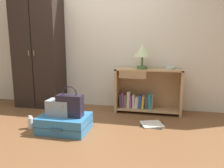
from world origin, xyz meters
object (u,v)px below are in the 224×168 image
(table_lamp, at_px, (142,52))
(bottle, at_px, (30,123))
(bowl, at_px, (170,68))
(train_case, at_px, (59,107))
(suitcase_large, at_px, (65,123))
(bookshelf, at_px, (145,91))
(handbag, at_px, (70,105))
(wardrobe, at_px, (39,52))
(open_book_on_floor, at_px, (152,124))

(table_lamp, relative_size, bottle, 2.23)
(table_lamp, distance_m, bowl, 0.52)
(table_lamp, bearing_deg, train_case, -133.56)
(table_lamp, relative_size, suitcase_large, 0.62)
(bookshelf, xyz_separation_m, bottle, (-1.48, -1.11, -0.27))
(train_case, relative_size, handbag, 0.77)
(wardrobe, bearing_deg, bowl, 1.53)
(handbag, bearing_deg, wardrobe, 134.63)
(bookshelf, bearing_deg, bottle, -143.06)
(open_book_on_floor, bearing_deg, bottle, -163.14)
(wardrobe, xyz_separation_m, train_case, (0.88, -1.03, -0.67))
(table_lamp, distance_m, train_case, 1.59)
(handbag, bearing_deg, bottle, -178.87)
(open_book_on_floor, bearing_deg, bowl, 68.65)
(table_lamp, xyz_separation_m, handbag, (-0.83, -1.06, -0.65))
(wardrobe, distance_m, open_book_on_floor, 2.36)
(bowl, distance_m, bottle, 2.29)
(handbag, bearing_deg, bookshelf, 50.98)
(bookshelf, relative_size, handbag, 2.72)
(handbag, relative_size, open_book_on_floor, 1.08)
(bookshelf, distance_m, train_case, 1.51)
(suitcase_large, bearing_deg, bowl, 38.71)
(suitcase_large, bearing_deg, bookshelf, 47.84)
(train_case, bearing_deg, table_lamp, 46.44)
(suitcase_large, height_order, open_book_on_floor, suitcase_large)
(table_lamp, height_order, train_case, table_lamp)
(train_case, bearing_deg, open_book_on_floor, 21.12)
(table_lamp, bearing_deg, suitcase_large, -131.39)
(bookshelf, distance_m, bottle, 1.87)
(bookshelf, distance_m, suitcase_large, 1.48)
(suitcase_large, xyz_separation_m, open_book_on_floor, (1.12, 0.46, -0.10))
(wardrobe, bearing_deg, suitcase_large, -47.61)
(suitcase_large, xyz_separation_m, train_case, (-0.07, 0.00, 0.21))
(bookshelf, xyz_separation_m, train_case, (-1.05, -1.08, -0.03))
(wardrobe, relative_size, handbag, 4.95)
(bowl, relative_size, suitcase_large, 0.22)
(suitcase_large, distance_m, bottle, 0.50)
(bowl, height_order, open_book_on_floor, bowl)
(bottle, bearing_deg, bookshelf, 36.94)
(bottle, distance_m, open_book_on_floor, 1.69)
(open_book_on_floor, bearing_deg, train_case, -158.88)
(bookshelf, relative_size, suitcase_large, 1.69)
(suitcase_large, height_order, train_case, train_case)
(table_lamp, bearing_deg, bottle, -142.94)
(suitcase_large, relative_size, bottle, 3.60)
(wardrobe, bearing_deg, open_book_on_floor, -15.47)
(bookshelf, distance_m, open_book_on_floor, 0.72)
(bookshelf, distance_m, handbag, 1.42)
(bookshelf, height_order, suitcase_large, bookshelf)
(suitcase_large, relative_size, train_case, 2.09)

